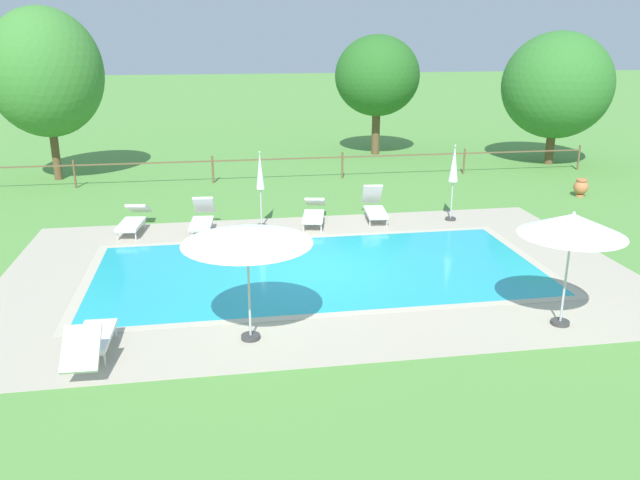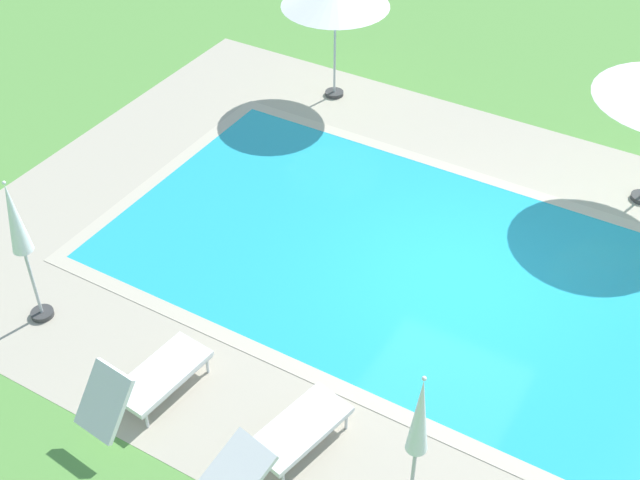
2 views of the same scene
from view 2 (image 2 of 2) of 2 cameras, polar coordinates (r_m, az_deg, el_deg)
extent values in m
plane|color=#599342|center=(12.69, 9.08, -2.75)|extent=(160.00, 160.00, 0.00)
cube|color=#B2A893|center=(12.69, 9.08, -2.73)|extent=(15.04, 9.43, 0.01)
cube|color=#23A8C1|center=(12.69, 9.09, -2.73)|extent=(10.67, 5.05, 0.01)
cube|color=#C0B59F|center=(10.98, 3.49, -10.80)|extent=(11.15, 0.24, 0.01)
cube|color=#C0B59F|center=(14.68, 13.20, 3.34)|extent=(11.15, 0.24, 0.01)
cube|color=#C0B59F|center=(14.94, -10.42, 4.49)|extent=(0.24, 5.05, 0.01)
cube|color=white|center=(11.04, -10.59, -8.81)|extent=(0.73, 1.35, 0.07)
cube|color=white|center=(10.44, -14.32, -10.47)|extent=(0.65, 0.62, 0.71)
cube|color=silver|center=(11.08, -10.56, -8.99)|extent=(0.69, 1.32, 0.04)
cylinder|color=silver|center=(11.54, -9.47, -7.19)|extent=(0.04, 0.04, 0.28)
cylinder|color=silver|center=(11.28, -7.59, -8.34)|extent=(0.04, 0.04, 0.28)
cylinder|color=silver|center=(11.09, -13.45, -10.46)|extent=(0.04, 0.04, 0.28)
cylinder|color=silver|center=(10.82, -11.58, -11.76)|extent=(0.04, 0.04, 0.28)
cube|color=white|center=(10.32, -1.37, -12.51)|extent=(0.85, 1.40, 0.07)
cube|color=white|center=(9.76, -5.70, -15.32)|extent=(0.75, 0.89, 0.43)
cube|color=silver|center=(10.36, -1.36, -12.70)|extent=(0.82, 1.36, 0.04)
cylinder|color=silver|center=(10.81, -0.30, -10.65)|extent=(0.04, 0.04, 0.28)
cylinder|color=silver|center=(10.60, 1.77, -12.08)|extent=(0.04, 0.04, 0.28)
cylinder|color=silver|center=(10.34, -4.58, -14.10)|extent=(0.04, 0.04, 0.28)
cylinder|color=silver|center=(10.12, -2.50, -15.70)|extent=(0.04, 0.04, 0.28)
cylinder|color=#383838|center=(16.93, 0.97, 9.84)|extent=(0.36, 0.36, 0.08)
cylinder|color=#B2B5B7|center=(16.41, 1.01, 13.15)|extent=(0.04, 0.04, 2.26)
cone|color=white|center=(8.71, 6.74, -11.62)|extent=(0.24, 0.24, 1.06)
sphere|color=white|center=(8.29, 7.03, -9.23)|extent=(0.05, 0.05, 0.05)
cylinder|color=#383838|center=(12.61, -18.18, -4.73)|extent=(0.32, 0.32, 0.08)
cylinder|color=#B2B5B7|center=(12.23, -18.71, -2.80)|extent=(0.04, 0.04, 1.23)
cone|color=white|center=(11.53, -19.88, 1.41)|extent=(0.28, 0.28, 1.07)
sphere|color=white|center=(11.22, -20.50, 3.63)|extent=(0.05, 0.05, 0.05)
camera|label=1|loc=(23.53, 32.69, 27.22)|focal=35.71mm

